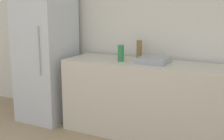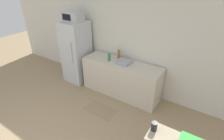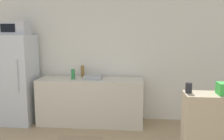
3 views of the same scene
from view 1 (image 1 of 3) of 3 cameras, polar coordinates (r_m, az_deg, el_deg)
name	(u,v)px [view 1 (image 1 of 3)]	position (r m, az deg, el deg)	size (l,w,h in m)	color
wall_back	(143,21)	(3.87, 5.69, 8.92)	(8.00, 0.06, 2.60)	silver
refrigerator	(46,56)	(4.14, -11.95, 2.50)	(0.61, 0.67, 1.68)	silver
counter	(148,100)	(3.61, 6.53, -5.42)	(1.96, 0.60, 0.86)	beige
sink_basin	(153,60)	(3.51, 7.56, 1.81)	(0.33, 0.32, 0.06)	#9EA3A8
bottle_tall	(139,49)	(3.73, 5.01, 3.76)	(0.07, 0.07, 0.22)	olive
bottle_short	(121,53)	(3.56, 1.63, 3.10)	(0.07, 0.07, 0.19)	#2D7F42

